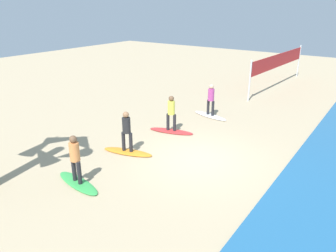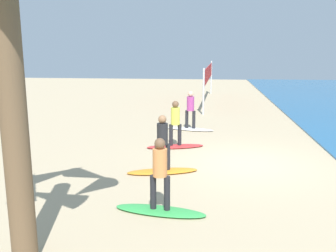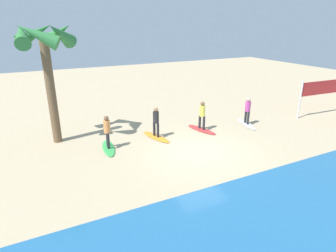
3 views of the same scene
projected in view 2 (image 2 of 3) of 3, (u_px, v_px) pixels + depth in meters
ground_plane at (245, 164)px, 12.14m from camera, size 60.00×60.00×0.00m
surfboard_white at (190, 129)px, 16.92m from camera, size 1.01×2.17×0.09m
surfer_white at (190, 107)px, 16.71m from camera, size 0.32×0.45×1.64m
surfboard_red at (175, 146)px, 14.04m from camera, size 1.07×2.17×0.09m
surfer_red at (175, 120)px, 13.84m from camera, size 0.32×0.45×1.64m
surfboard_orange at (163, 171)px, 11.29m from camera, size 1.08×2.17×0.09m
surfer_orange at (162, 139)px, 11.08m from camera, size 0.32×0.45×1.64m
surfboard_green at (160, 211)px, 8.61m from camera, size 0.87×2.16×0.09m
surfer_green at (160, 169)px, 8.40m from camera, size 0.32×0.46×1.64m
volleyball_net at (208, 75)px, 24.60m from camera, size 9.09×0.60×2.50m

